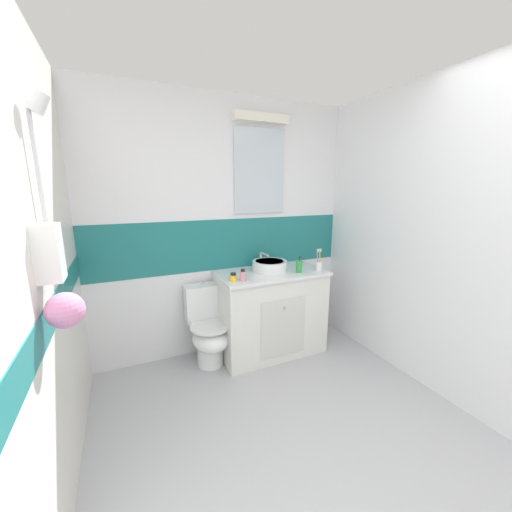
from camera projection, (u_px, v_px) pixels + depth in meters
ground_plane at (283, 424)px, 2.17m from camera, size 3.20×3.48×0.04m
wall_back_tiled at (225, 227)px, 3.00m from camera, size 3.20×0.20×2.50m
wall_left_shower_alcove at (28, 278)px, 1.35m from camera, size 0.28×3.48×2.50m
wall_right_plain at (432, 238)px, 2.43m from camera, size 0.10×3.48×2.50m
vanity_cabinet at (270, 311)px, 3.03m from camera, size 1.06×0.58×0.85m
sink_basin at (269, 265)px, 2.94m from camera, size 0.34×0.38×0.16m
toilet at (208, 328)px, 2.82m from camera, size 0.37×0.50×0.76m
toothbrush_cup at (319, 265)px, 2.95m from camera, size 0.06×0.06×0.22m
soap_dispenser at (299, 266)px, 2.88m from camera, size 0.06×0.06×0.16m
hair_gel_jar at (233, 277)px, 2.63m from camera, size 0.07×0.07×0.07m
lotion_bottle_short at (243, 275)px, 2.63m from camera, size 0.05×0.05×0.10m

